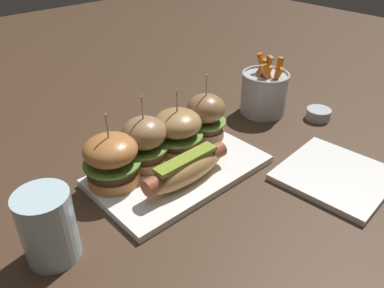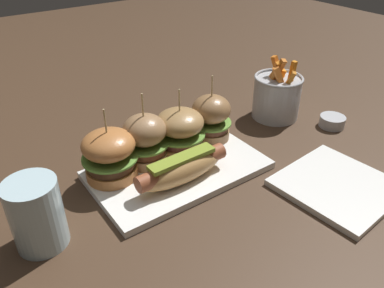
{
  "view_description": "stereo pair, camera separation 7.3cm",
  "coord_description": "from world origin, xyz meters",
  "px_view_note": "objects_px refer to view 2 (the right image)",
  "views": [
    {
      "loc": [
        -0.39,
        -0.46,
        0.44
      ],
      "look_at": [
        0.03,
        0.0,
        0.05
      ],
      "focal_mm": 35.85,
      "sensor_mm": 36.0,
      "label": 1
    },
    {
      "loc": [
        -0.33,
        -0.51,
        0.44
      ],
      "look_at": [
        0.03,
        0.0,
        0.05
      ],
      "focal_mm": 35.85,
      "sensor_mm": 36.0,
      "label": 2
    }
  ],
  "objects_px": {
    "hot_dog": "(182,168)",
    "sauce_ramekin": "(332,121)",
    "slider_far_left": "(110,154)",
    "slider_center_right": "(180,131)",
    "slider_center_left": "(145,139)",
    "platter_main": "(178,170)",
    "slider_far_right": "(211,117)",
    "fries_bucket": "(277,96)",
    "side_plate": "(337,186)",
    "water_glass": "(37,214)"
  },
  "relations": [
    {
      "from": "slider_center_right",
      "to": "side_plate",
      "type": "xyz_separation_m",
      "value": [
        0.17,
        -0.26,
        -0.05
      ]
    },
    {
      "from": "side_plate",
      "to": "slider_far_right",
      "type": "bearing_deg",
      "value": 109.3
    },
    {
      "from": "slider_center_right",
      "to": "water_glass",
      "type": "bearing_deg",
      "value": -166.1
    },
    {
      "from": "sauce_ramekin",
      "to": "side_plate",
      "type": "height_order",
      "value": "sauce_ramekin"
    },
    {
      "from": "platter_main",
      "to": "hot_dog",
      "type": "bearing_deg",
      "value": -113.9
    },
    {
      "from": "platter_main",
      "to": "slider_far_right",
      "type": "bearing_deg",
      "value": 23.06
    },
    {
      "from": "slider_center_right",
      "to": "sauce_ramekin",
      "type": "distance_m",
      "value": 0.38
    },
    {
      "from": "sauce_ramekin",
      "to": "side_plate",
      "type": "distance_m",
      "value": 0.24
    },
    {
      "from": "platter_main",
      "to": "hot_dog",
      "type": "height_order",
      "value": "hot_dog"
    },
    {
      "from": "slider_far_right",
      "to": "water_glass",
      "type": "bearing_deg",
      "value": -168.44
    },
    {
      "from": "slider_far_left",
      "to": "slider_center_left",
      "type": "height_order",
      "value": "slider_center_left"
    },
    {
      "from": "slider_center_left",
      "to": "water_glass",
      "type": "distance_m",
      "value": 0.24
    },
    {
      "from": "slider_far_left",
      "to": "slider_center_left",
      "type": "bearing_deg",
      "value": 3.17
    },
    {
      "from": "slider_far_right",
      "to": "water_glass",
      "type": "height_order",
      "value": "slider_far_right"
    },
    {
      "from": "slider_far_left",
      "to": "slider_center_right",
      "type": "relative_size",
      "value": 1.02
    },
    {
      "from": "slider_center_right",
      "to": "side_plate",
      "type": "distance_m",
      "value": 0.32
    },
    {
      "from": "fries_bucket",
      "to": "side_plate",
      "type": "height_order",
      "value": "fries_bucket"
    },
    {
      "from": "water_glass",
      "to": "slider_far_right",
      "type": "bearing_deg",
      "value": 11.56
    },
    {
      "from": "slider_far_left",
      "to": "fries_bucket",
      "type": "distance_m",
      "value": 0.44
    },
    {
      "from": "slider_center_left",
      "to": "slider_far_right",
      "type": "height_order",
      "value": "slider_center_left"
    },
    {
      "from": "slider_center_right",
      "to": "sauce_ramekin",
      "type": "height_order",
      "value": "slider_center_right"
    },
    {
      "from": "slider_center_right",
      "to": "slider_far_right",
      "type": "bearing_deg",
      "value": 2.51
    },
    {
      "from": "slider_far_left",
      "to": "fries_bucket",
      "type": "relative_size",
      "value": 0.91
    },
    {
      "from": "hot_dog",
      "to": "slider_center_right",
      "type": "relative_size",
      "value": 1.35
    },
    {
      "from": "platter_main",
      "to": "slider_center_right",
      "type": "xyz_separation_m",
      "value": [
        0.04,
        0.05,
        0.05
      ]
    },
    {
      "from": "slider_far_right",
      "to": "fries_bucket",
      "type": "relative_size",
      "value": 0.94
    },
    {
      "from": "slider_center_left",
      "to": "slider_center_right",
      "type": "bearing_deg",
      "value": -3.98
    },
    {
      "from": "platter_main",
      "to": "slider_center_left",
      "type": "height_order",
      "value": "slider_center_left"
    },
    {
      "from": "slider_far_left",
      "to": "slider_center_right",
      "type": "distance_m",
      "value": 0.15
    },
    {
      "from": "slider_center_left",
      "to": "sauce_ramekin",
      "type": "xyz_separation_m",
      "value": [
        0.44,
        -0.11,
        -0.05
      ]
    },
    {
      "from": "platter_main",
      "to": "side_plate",
      "type": "xyz_separation_m",
      "value": [
        0.21,
        -0.21,
        -0.0
      ]
    },
    {
      "from": "slider_far_left",
      "to": "slider_far_right",
      "type": "relative_size",
      "value": 0.97
    },
    {
      "from": "sauce_ramekin",
      "to": "slider_far_right",
      "type": "bearing_deg",
      "value": 159.01
    },
    {
      "from": "platter_main",
      "to": "slider_center_left",
      "type": "distance_m",
      "value": 0.09
    },
    {
      "from": "fries_bucket",
      "to": "side_plate",
      "type": "bearing_deg",
      "value": -113.08
    },
    {
      "from": "platter_main",
      "to": "slider_center_left",
      "type": "bearing_deg",
      "value": 126.93
    },
    {
      "from": "slider_far_right",
      "to": "side_plate",
      "type": "relative_size",
      "value": 0.76
    },
    {
      "from": "slider_far_left",
      "to": "side_plate",
      "type": "bearing_deg",
      "value": -38.49
    },
    {
      "from": "slider_far_left",
      "to": "slider_center_left",
      "type": "distance_m",
      "value": 0.08
    },
    {
      "from": "hot_dog",
      "to": "side_plate",
      "type": "xyz_separation_m",
      "value": [
        0.23,
        -0.17,
        -0.04
      ]
    },
    {
      "from": "water_glass",
      "to": "hot_dog",
      "type": "bearing_deg",
      "value": -2.94
    },
    {
      "from": "slider_far_left",
      "to": "sauce_ramekin",
      "type": "height_order",
      "value": "slider_far_left"
    },
    {
      "from": "hot_dog",
      "to": "sauce_ramekin",
      "type": "xyz_separation_m",
      "value": [
        0.42,
        -0.01,
        -0.03
      ]
    },
    {
      "from": "slider_far_left",
      "to": "platter_main",
      "type": "bearing_deg",
      "value": -22.65
    },
    {
      "from": "slider_center_right",
      "to": "water_glass",
      "type": "relative_size",
      "value": 1.2
    },
    {
      "from": "slider_far_left",
      "to": "water_glass",
      "type": "bearing_deg",
      "value": -153.46
    },
    {
      "from": "platter_main",
      "to": "water_glass",
      "type": "xyz_separation_m",
      "value": [
        -0.27,
        -0.03,
        0.05
      ]
    },
    {
      "from": "sauce_ramekin",
      "to": "side_plate",
      "type": "bearing_deg",
      "value": -140.37
    },
    {
      "from": "slider_far_right",
      "to": "slider_center_right",
      "type": "bearing_deg",
      "value": -177.49
    },
    {
      "from": "slider_center_right",
      "to": "fries_bucket",
      "type": "relative_size",
      "value": 0.89
    }
  ]
}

